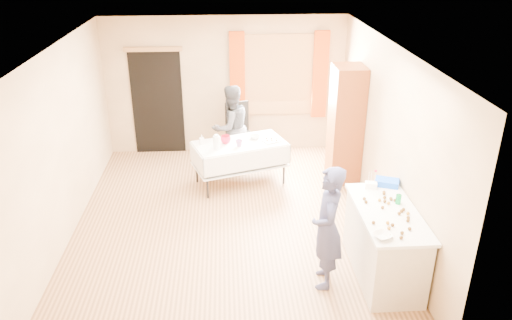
{
  "coord_description": "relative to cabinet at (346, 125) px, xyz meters",
  "views": [
    {
      "loc": [
        -0.01,
        -6.42,
        3.92
      ],
      "look_at": [
        0.4,
        0.0,
        0.99
      ],
      "focal_mm": 35.0,
      "sensor_mm": 36.0,
      "label": 1
    }
  ],
  "objects": [
    {
      "name": "floor",
      "position": [
        -1.99,
        -1.32,
        -1.01
      ],
      "size": [
        4.5,
        5.5,
        0.02
      ],
      "primitive_type": "cube",
      "color": "#9E7047",
      "rests_on": "ground"
    },
    {
      "name": "wall_right",
      "position": [
        0.27,
        -1.32,
        0.3
      ],
      "size": [
        0.02,
        5.5,
        2.6
      ],
      "primitive_type": "cube",
      "color": "tan",
      "rests_on": "floor"
    },
    {
      "name": "door_lintel",
      "position": [
        -3.29,
        1.38,
        1.02
      ],
      "size": [
        1.05,
        0.06,
        0.08
      ],
      "primitive_type": "cube",
      "color": "olive",
      "rests_on": "wall_back"
    },
    {
      "name": "cake_balls",
      "position": [
        -0.08,
        -2.75,
        -0.07
      ],
      "size": [
        0.5,
        1.08,
        0.04
      ],
      "color": "#3F2314",
      "rests_on": "counter"
    },
    {
      "name": "cup_red",
      "position": [
        -2.02,
        -0.08,
        -0.19
      ],
      "size": [
        0.23,
        0.23,
        0.13
      ],
      "primitive_type": "imported",
      "rotation": [
        0.0,
        0.0,
        0.19
      ],
      "color": "red",
      "rests_on": "party_table"
    },
    {
      "name": "wall_front",
      "position": [
        -1.99,
        -4.08,
        0.3
      ],
      "size": [
        4.5,
        0.02,
        2.6
      ],
      "primitive_type": "cube",
      "color": "tan",
      "rests_on": "floor"
    },
    {
      "name": "small_bowl",
      "position": [
        -1.52,
        0.11,
        -0.22
      ],
      "size": [
        0.24,
        0.24,
        0.05
      ],
      "primitive_type": "imported",
      "rotation": [
        0.0,
        0.0,
        0.19
      ],
      "color": "white",
      "rests_on": "party_table"
    },
    {
      "name": "pitcher",
      "position": [
        -2.16,
        -0.31,
        -0.14
      ],
      "size": [
        0.14,
        0.14,
        0.22
      ],
      "primitive_type": "cylinder",
      "rotation": [
        0.0,
        0.0,
        0.28
      ],
      "color": "silver",
      "rests_on": "party_table"
    },
    {
      "name": "woman",
      "position": [
        -1.92,
        0.6,
        -0.23
      ],
      "size": [
        1.27,
        1.25,
        1.54
      ],
      "primitive_type": "imported",
      "rotation": [
        0.0,
        0.0,
        3.69
      ],
      "color": "black",
      "rests_on": "floor"
    },
    {
      "name": "wall_back",
      "position": [
        -1.99,
        1.44,
        0.3
      ],
      "size": [
        4.5,
        0.02,
        2.6
      ],
      "primitive_type": "cube",
      "color": "tan",
      "rests_on": "floor"
    },
    {
      "name": "doorway",
      "position": [
        -3.29,
        1.41,
        0.0
      ],
      "size": [
        0.95,
        0.04,
        2.0
      ],
      "primitive_type": "cube",
      "color": "black",
      "rests_on": "floor"
    },
    {
      "name": "pastry_tray",
      "position": [
        -1.25,
        -0.04,
        -0.24
      ],
      "size": [
        0.34,
        0.3,
        0.02
      ],
      "primitive_type": "cube",
      "rotation": [
        0.0,
        0.0,
        0.45
      ],
      "color": "white",
      "rests_on": "party_table"
    },
    {
      "name": "girl",
      "position": [
        -0.85,
        -2.82,
        -0.22
      ],
      "size": [
        0.66,
        0.52,
        1.55
      ],
      "primitive_type": "imported",
      "rotation": [
        0.0,
        0.0,
        -1.7
      ],
      "color": "#24264B",
      "rests_on": "floor"
    },
    {
      "name": "cup_rainbow",
      "position": [
        -1.8,
        -0.22,
        -0.2
      ],
      "size": [
        0.19,
        0.19,
        0.11
      ],
      "primitive_type": "imported",
      "rotation": [
        0.0,
        0.0,
        0.37
      ],
      "color": "red",
      "rests_on": "party_table"
    },
    {
      "name": "wall_left",
      "position": [
        -4.25,
        -1.32,
        0.3
      ],
      "size": [
        0.02,
        5.5,
        2.6
      ],
      "primitive_type": "cube",
      "color": "tan",
      "rests_on": "floor"
    },
    {
      "name": "blue_basket",
      "position": [
        0.08,
        -2.04,
        -0.05
      ],
      "size": [
        0.35,
        0.3,
        0.08
      ],
      "primitive_type": "cube",
      "rotation": [
        0.0,
        0.0,
        -0.37
      ],
      "color": "blue",
      "rests_on": "counter"
    },
    {
      "name": "counter",
      "position": [
        -0.1,
        -2.7,
        -0.55
      ],
      "size": [
        0.7,
        1.48,
        0.91
      ],
      "color": "#BFB5A2",
      "rests_on": "floor"
    },
    {
      "name": "window_pane",
      "position": [
        -0.99,
        1.39,
        0.5
      ],
      "size": [
        1.2,
        0.02,
        1.4
      ],
      "primitive_type": "cube",
      "color": "white",
      "rests_on": "wall_back"
    },
    {
      "name": "mixing_bowl",
      "position": [
        -0.34,
        -3.26,
        -0.07
      ],
      "size": [
        0.34,
        0.34,
        0.05
      ],
      "primitive_type": "imported",
      "rotation": [
        0.0,
        0.0,
        0.43
      ],
      "color": "white",
      "rests_on": "counter"
    },
    {
      "name": "party_table",
      "position": [
        -1.78,
        -0.06,
        -0.55
      ],
      "size": [
        1.69,
        1.22,
        0.75
      ],
      "rotation": [
        0.0,
        0.0,
        0.33
      ],
      "color": "black",
      "rests_on": "floor"
    },
    {
      "name": "foam_block",
      "position": [
        -0.15,
        -2.1,
        -0.05
      ],
      "size": [
        0.17,
        0.13,
        0.08
      ],
      "primitive_type": "cube",
      "rotation": [
        0.0,
        0.0,
        -0.22
      ],
      "color": "white",
      "rests_on": "counter"
    },
    {
      "name": "ceiling",
      "position": [
        -1.99,
        -1.32,
        1.61
      ],
      "size": [
        4.5,
        5.5,
        0.02
      ],
      "primitive_type": "cube",
      "color": "white",
      "rests_on": "floor"
    },
    {
      "name": "window_frame",
      "position": [
        -0.99,
        1.4,
        0.5
      ],
      "size": [
        1.32,
        0.06,
        1.52
      ],
      "primitive_type": "cube",
      "color": "olive",
      "rests_on": "wall_back"
    },
    {
      "name": "bottle",
      "position": [
        -2.41,
        -0.08,
        -0.17
      ],
      "size": [
        0.1,
        0.1,
        0.16
      ],
      "primitive_type": "imported",
      "rotation": [
        0.0,
        0.0,
        0.23
      ],
      "color": "white",
      "rests_on": "party_table"
    },
    {
      "name": "curtain_right",
      "position": [
        -0.21,
        1.35,
        0.5
      ],
      "size": [
        0.28,
        0.06,
        1.65
      ],
      "primitive_type": "cube",
      "color": "#B33807",
      "rests_on": "wall_back"
    },
    {
      "name": "curtain_left",
      "position": [
        -1.77,
        1.35,
        0.5
      ],
      "size": [
        0.28,
        0.06,
        1.65
      ],
      "primitive_type": "cube",
      "color": "#B33807",
      "rests_on": "wall_back"
    },
    {
      "name": "soda_can",
      "position": [
        0.07,
        -2.54,
        -0.03
      ],
      "size": [
        0.09,
        0.09,
        0.12
      ],
      "primitive_type": "cylinder",
      "rotation": [
        0.0,
        0.0,
        -0.4
      ],
      "color": "#098034",
      "rests_on": "counter"
    },
    {
      "name": "chair",
      "position": [
        -1.74,
        0.91,
        -0.67
      ],
      "size": [
        0.56,
        0.56,
        1.09
      ],
      "rotation": [
        0.0,
        0.0,
        0.29
      ],
      "color": "black",
      "rests_on": "floor"
    },
    {
      "name": "cabinet",
      "position": [
        0.0,
        0.0,
        0.0
      ],
      "size": [
        0.5,
        0.6,
        2.0
      ],
      "primitive_type": "cube",
      "color": "brown",
      "rests_on": "floor"
    }
  ]
}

